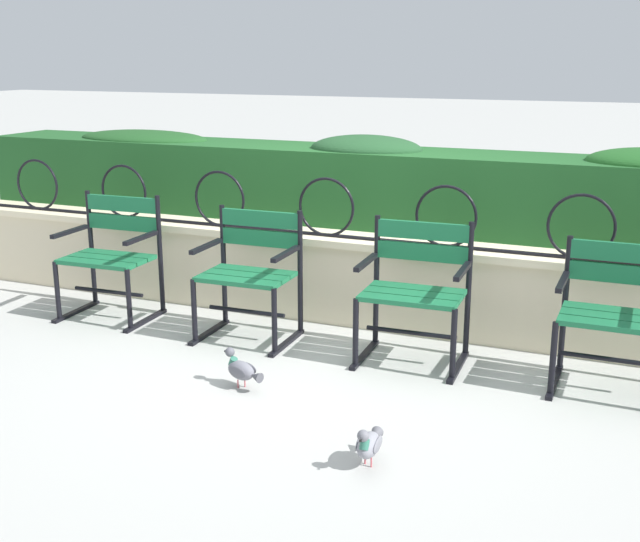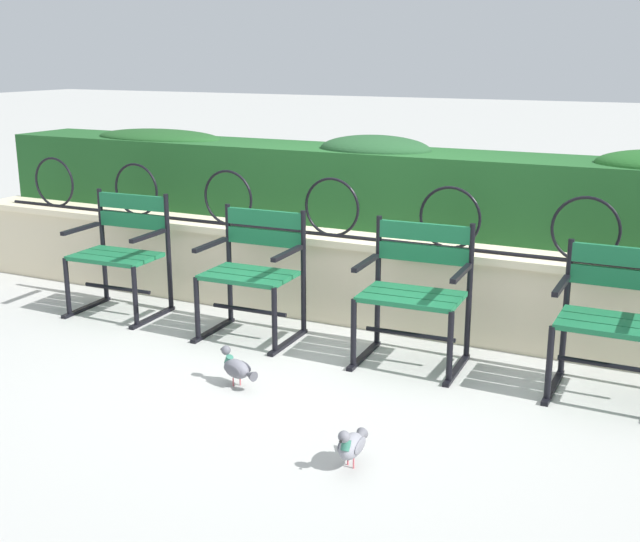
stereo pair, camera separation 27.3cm
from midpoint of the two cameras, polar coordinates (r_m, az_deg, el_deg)
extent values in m
plane|color=#ADADA8|center=(5.16, -1.74, -6.05)|extent=(60.00, 60.00, 0.00)
cube|color=beige|center=(5.74, 1.45, -0.84)|extent=(7.04, 0.35, 0.57)
cube|color=beige|center=(5.67, 1.47, 2.16)|extent=(7.04, 0.41, 0.05)
cylinder|color=black|center=(5.59, 1.20, 2.37)|extent=(6.51, 0.02, 0.02)
torus|color=black|center=(7.06, -20.44, 5.74)|extent=(0.42, 0.02, 0.42)
torus|color=black|center=(6.51, -14.90, 5.46)|extent=(0.42, 0.02, 0.42)
torus|color=black|center=(6.03, -8.42, 5.07)|extent=(0.42, 0.02, 0.42)
torus|color=black|center=(5.64, -0.94, 4.54)|extent=(0.42, 0.02, 0.42)
torus|color=black|center=(5.35, 7.47, 3.84)|extent=(0.42, 0.02, 0.42)
torus|color=black|center=(5.20, 16.57, 3.00)|extent=(0.42, 0.02, 0.42)
cube|color=#1E5123|center=(6.07, 3.25, 5.94)|extent=(6.90, 0.66, 0.56)
ellipsoid|color=#1D4A1F|center=(7.04, -13.50, 9.10)|extent=(1.19, 0.59, 0.14)
ellipsoid|color=#1F4625|center=(6.09, 1.97, 8.62)|extent=(0.86, 0.59, 0.21)
cube|color=#19663D|center=(5.89, -16.94, 0.49)|extent=(0.60, 0.15, 0.03)
cube|color=#19663D|center=(6.00, -16.16, 0.80)|extent=(0.60, 0.15, 0.03)
cube|color=#19663D|center=(6.11, -15.41, 1.09)|extent=(0.60, 0.15, 0.03)
cube|color=#19663D|center=(6.11, -15.08, 4.61)|extent=(0.60, 0.06, 0.11)
cube|color=#19663D|center=(6.14, -14.99, 3.32)|extent=(0.60, 0.06, 0.11)
cylinder|color=black|center=(6.02, -12.52, 1.10)|extent=(0.04, 0.04, 0.88)
cylinder|color=black|center=(5.74, -14.71, -2.03)|extent=(0.04, 0.04, 0.44)
cube|color=black|center=(5.95, -13.53, -3.44)|extent=(0.06, 0.52, 0.02)
cube|color=black|center=(5.79, -13.90, 2.28)|extent=(0.05, 0.40, 0.03)
cylinder|color=black|center=(6.36, -17.06, 1.53)|extent=(0.04, 0.04, 0.88)
cylinder|color=black|center=(6.09, -19.33, -1.39)|extent=(0.04, 0.04, 0.44)
cube|color=black|center=(6.29, -18.07, -2.76)|extent=(0.06, 0.52, 0.02)
cube|color=black|center=(6.14, -18.53, 2.65)|extent=(0.05, 0.40, 0.03)
cylinder|color=black|center=(6.06, -15.99, -1.42)|extent=(0.57, 0.05, 0.03)
cube|color=#19663D|center=(5.24, -7.43, -0.77)|extent=(0.58, 0.14, 0.03)
cube|color=#19663D|center=(5.35, -6.74, -0.39)|extent=(0.58, 0.14, 0.03)
cube|color=#19663D|center=(5.47, -6.07, -0.04)|extent=(0.58, 0.14, 0.03)
cube|color=#19663D|center=(5.48, -5.68, 3.69)|extent=(0.58, 0.05, 0.11)
cube|color=#19663D|center=(5.51, -5.64, 2.33)|extent=(0.58, 0.05, 0.11)
cylinder|color=black|center=(5.44, -2.85, -0.17)|extent=(0.04, 0.04, 0.86)
cylinder|color=black|center=(5.13, -4.77, -3.61)|extent=(0.04, 0.04, 0.44)
cube|color=black|center=(5.36, -3.84, -5.11)|extent=(0.06, 0.52, 0.02)
cube|color=black|center=(5.18, -3.95, 1.21)|extent=(0.05, 0.40, 0.03)
cylinder|color=black|center=(5.70, -8.20, 0.39)|extent=(0.04, 0.04, 0.86)
cylinder|color=black|center=(5.40, -10.33, -2.85)|extent=(0.04, 0.04, 0.44)
cube|color=black|center=(5.62, -9.23, -4.31)|extent=(0.06, 0.52, 0.02)
cube|color=black|center=(5.45, -9.50, 1.73)|extent=(0.05, 0.40, 0.03)
cylinder|color=black|center=(5.42, -6.66, -2.86)|extent=(0.55, 0.04, 0.03)
cube|color=#19663D|center=(4.80, 4.54, -2.17)|extent=(0.60, 0.15, 0.03)
cube|color=#19663D|center=(4.92, 4.98, -1.73)|extent=(0.60, 0.15, 0.03)
cube|color=#19663D|center=(5.05, 5.40, -1.31)|extent=(0.60, 0.15, 0.03)
cube|color=#19663D|center=(5.06, 5.80, 2.84)|extent=(0.60, 0.06, 0.11)
cube|color=#19663D|center=(5.09, 5.76, 1.33)|extent=(0.60, 0.06, 0.11)
cylinder|color=black|center=(5.09, 8.96, -1.37)|extent=(0.04, 0.04, 0.87)
cylinder|color=black|center=(4.75, 7.79, -5.25)|extent=(0.04, 0.04, 0.44)
cube|color=black|center=(5.00, 8.20, -6.76)|extent=(0.06, 0.52, 0.02)
cube|color=black|center=(4.81, 8.47, -0.02)|extent=(0.05, 0.40, 0.03)
cylinder|color=black|center=(5.23, 2.52, -0.73)|extent=(0.04, 0.04, 0.87)
cylinder|color=black|center=(4.91, 0.94, -4.44)|extent=(0.04, 0.04, 0.44)
cube|color=black|center=(5.15, 1.64, -5.96)|extent=(0.06, 0.52, 0.02)
cube|color=black|center=(4.96, 1.70, 0.61)|extent=(0.05, 0.40, 0.03)
cylinder|color=black|center=(5.00, 4.92, -4.38)|extent=(0.57, 0.05, 0.03)
cube|color=#19663D|center=(4.59, 18.10, -3.69)|extent=(0.53, 0.13, 0.03)
cube|color=#19663D|center=(4.72, 18.25, -3.19)|extent=(0.53, 0.13, 0.03)
cube|color=#19663D|center=(4.85, 18.40, -2.72)|extent=(0.53, 0.13, 0.03)
cube|color=#19663D|center=(4.87, 18.82, 1.27)|extent=(0.53, 0.03, 0.11)
cube|color=#19663D|center=(4.90, 18.69, -0.17)|extent=(0.53, 0.03, 0.11)
cylinder|color=black|center=(4.98, 15.45, -2.30)|extent=(0.04, 0.04, 0.84)
cylinder|color=black|center=(4.64, 14.55, -6.12)|extent=(0.04, 0.04, 0.44)
cube|color=black|center=(4.89, 14.73, -7.63)|extent=(0.04, 0.52, 0.02)
cube|color=black|center=(4.70, 15.22, -0.76)|extent=(0.04, 0.40, 0.03)
cylinder|color=black|center=(4.80, 18.02, -5.94)|extent=(0.50, 0.03, 0.03)
ellipsoid|color=slate|center=(4.69, -7.28, -7.01)|extent=(0.21, 0.15, 0.11)
cylinder|color=#2D6B56|center=(4.73, -7.84, -6.40)|extent=(0.07, 0.06, 0.06)
sphere|color=#55555D|center=(4.72, -8.05, -5.71)|extent=(0.06, 0.06, 0.06)
cone|color=black|center=(4.75, -8.30, -5.68)|extent=(0.03, 0.02, 0.01)
cone|color=#4A4A52|center=(4.61, -6.32, -7.44)|extent=(0.09, 0.08, 0.06)
ellipsoid|color=#5B5B63|center=(4.66, -7.60, -7.13)|extent=(0.14, 0.06, 0.07)
ellipsoid|color=#5B5B63|center=(4.71, -6.82, -6.84)|extent=(0.14, 0.06, 0.07)
cylinder|color=#C6515B|center=(4.72, -7.50, -7.94)|extent=(0.01, 0.01, 0.05)
cylinder|color=#C6515B|center=(4.73, -7.01, -7.88)|extent=(0.01, 0.01, 0.05)
ellipsoid|color=gray|center=(3.83, 1.37, -12.24)|extent=(0.11, 0.20, 0.11)
cylinder|color=#2D6B56|center=(3.75, 1.04, -12.20)|extent=(0.05, 0.06, 0.06)
sphere|color=slate|center=(3.71, 0.93, -11.61)|extent=(0.06, 0.06, 0.06)
cone|color=black|center=(3.68, 0.76, -11.89)|extent=(0.02, 0.02, 0.01)
cone|color=#595960|center=(3.92, 1.91, -11.58)|extent=(0.06, 0.08, 0.06)
ellipsoid|color=slate|center=(3.82, 2.04, -12.20)|extent=(0.03, 0.14, 0.07)
ellipsoid|color=slate|center=(3.84, 0.80, -12.01)|extent=(0.03, 0.14, 0.07)
cylinder|color=#C6515B|center=(3.85, 1.57, -13.40)|extent=(0.01, 0.01, 0.05)
cylinder|color=#C6515B|center=(3.88, 1.15, -13.19)|extent=(0.01, 0.01, 0.05)
camera|label=1|loc=(0.14, -91.55, -0.42)|focal=45.21mm
camera|label=2|loc=(0.14, 88.45, 0.42)|focal=45.21mm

